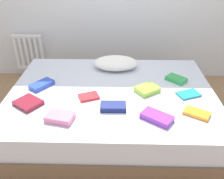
# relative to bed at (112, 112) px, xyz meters

# --- Properties ---
(ground_plane) EXTENTS (8.00, 8.00, 0.00)m
(ground_plane) POSITION_rel_bed_xyz_m (0.00, 0.00, -0.25)
(ground_plane) COLOR #93704C
(bed) EXTENTS (2.00, 1.50, 0.50)m
(bed) POSITION_rel_bed_xyz_m (0.00, 0.00, 0.00)
(bed) COLOR brown
(bed) RESTS_ON ground
(radiator) EXTENTS (0.41, 0.04, 0.51)m
(radiator) POSITION_rel_bed_xyz_m (-1.21, 1.20, 0.14)
(radiator) COLOR white
(radiator) RESTS_ON ground
(pillow) EXTENTS (0.49, 0.33, 0.13)m
(pillow) POSITION_rel_bed_xyz_m (0.03, 0.49, 0.32)
(pillow) COLOR white
(pillow) RESTS_ON bed
(textbook_navy) EXTENTS (0.22, 0.13, 0.05)m
(textbook_navy) POSITION_rel_bed_xyz_m (0.02, -0.31, 0.28)
(textbook_navy) COLOR navy
(textbook_navy) RESTS_ON bed
(textbook_lime) EXTENTS (0.26, 0.25, 0.05)m
(textbook_lime) POSITION_rel_bed_xyz_m (0.34, -0.01, 0.28)
(textbook_lime) COLOR #8CC638
(textbook_lime) RESTS_ON bed
(textbook_blue) EXTENTS (0.24, 0.26, 0.04)m
(textbook_blue) POSITION_rel_bed_xyz_m (-0.69, 0.06, 0.27)
(textbook_blue) COLOR #2847B7
(textbook_blue) RESTS_ON bed
(textbook_red) EXTENTS (0.21, 0.18, 0.03)m
(textbook_red) POSITION_rel_bed_xyz_m (-0.21, -0.14, 0.27)
(textbook_red) COLOR red
(textbook_red) RESTS_ON bed
(textbook_orange) EXTENTS (0.24, 0.21, 0.03)m
(textbook_orange) POSITION_rel_bed_xyz_m (0.71, -0.37, 0.27)
(textbook_orange) COLOR orange
(textbook_orange) RESTS_ON bed
(textbook_purple) EXTENTS (0.28, 0.25, 0.05)m
(textbook_purple) POSITION_rel_bed_xyz_m (0.37, -0.45, 0.28)
(textbook_purple) COLOR purple
(textbook_purple) RESTS_ON bed
(textbook_pink) EXTENTS (0.24, 0.19, 0.05)m
(textbook_pink) POSITION_rel_bed_xyz_m (-0.40, -0.47, 0.28)
(textbook_pink) COLOR pink
(textbook_pink) RESTS_ON bed
(textbook_green) EXTENTS (0.23, 0.22, 0.04)m
(textbook_green) POSITION_rel_bed_xyz_m (0.66, 0.21, 0.27)
(textbook_green) COLOR green
(textbook_green) RESTS_ON bed
(textbook_teal) EXTENTS (0.24, 0.20, 0.02)m
(textbook_teal) POSITION_rel_bed_xyz_m (0.72, -0.07, 0.26)
(textbook_teal) COLOR teal
(textbook_teal) RESTS_ON bed
(textbook_maroon) EXTENTS (0.28, 0.28, 0.04)m
(textbook_maroon) POSITION_rel_bed_xyz_m (-0.73, -0.26, 0.27)
(textbook_maroon) COLOR maroon
(textbook_maroon) RESTS_ON bed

